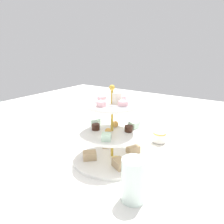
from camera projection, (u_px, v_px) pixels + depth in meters
ground_plane at (112, 158)px, 0.82m from camera, size 2.40×2.40×0.00m
tiered_serving_stand at (112, 137)px, 0.79m from camera, size 0.30×0.30×0.28m
water_glass_tall_right at (134, 180)px, 0.58m from camera, size 0.07×0.07×0.13m
water_glass_short_left at (134, 128)px, 1.01m from camera, size 0.06×0.06×0.08m
teacup_with_saucer at (159, 138)px, 0.94m from camera, size 0.09×0.09×0.05m
butter_knife_left at (32, 175)px, 0.71m from camera, size 0.16×0.10×0.00m
butter_knife_right at (191, 167)px, 0.76m from camera, size 0.08×0.16×0.00m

